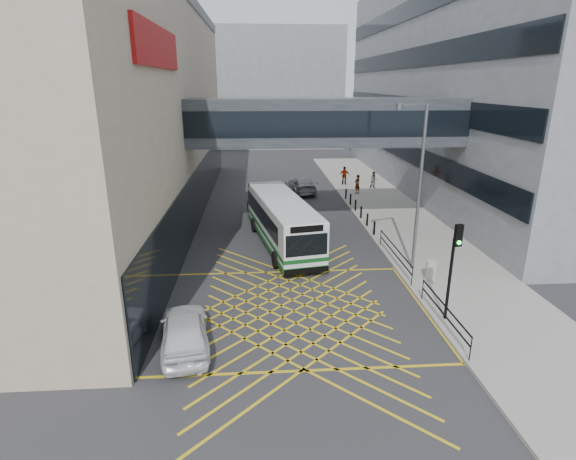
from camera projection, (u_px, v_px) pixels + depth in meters
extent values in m
plane|color=#333335|center=(294.00, 311.00, 20.55)|extent=(120.00, 120.00, 0.00)
cube|color=#B5A68B|center=(25.00, 111.00, 32.04)|extent=(24.00, 42.00, 16.00)
cube|color=black|center=(201.00, 191.00, 34.70)|extent=(0.10, 41.50, 4.00)
cube|color=#9E0F0F|center=(158.00, 47.00, 20.36)|extent=(0.18, 9.00, 1.80)
cube|color=gray|center=(530.00, 82.00, 41.73)|extent=(24.00, 44.00, 20.00)
cube|color=black|center=(399.00, 148.00, 42.82)|extent=(0.10, 43.50, 1.60)
cube|color=black|center=(402.00, 105.00, 41.57)|extent=(0.10, 43.50, 1.60)
cube|color=black|center=(405.00, 59.00, 40.32)|extent=(0.10, 43.50, 1.60)
cube|color=black|center=(409.00, 10.00, 39.07)|extent=(0.10, 43.50, 1.60)
cube|color=gray|center=(253.00, 89.00, 74.47)|extent=(28.00, 16.00, 18.00)
cube|color=#34393E|center=(325.00, 121.00, 29.77)|extent=(20.00, 4.00, 3.00)
cube|color=black|center=(330.00, 124.00, 27.86)|extent=(19.50, 0.06, 1.60)
cube|color=black|center=(321.00, 119.00, 31.69)|extent=(19.50, 0.06, 1.60)
cube|color=#9B968D|center=(392.00, 214.00, 35.32)|extent=(6.00, 54.00, 0.16)
cube|color=gold|center=(294.00, 311.00, 20.54)|extent=(12.00, 9.00, 0.01)
cube|color=silver|center=(282.00, 220.00, 28.36)|extent=(4.39, 11.09, 2.66)
cube|color=#0E481A|center=(282.00, 238.00, 28.72)|extent=(4.44, 11.13, 0.33)
cube|color=#0E481A|center=(282.00, 230.00, 28.56)|extent=(4.46, 11.14, 0.22)
cube|color=black|center=(280.00, 213.00, 28.79)|extent=(4.20, 9.74, 1.03)
cube|color=black|center=(307.00, 245.00, 23.32)|extent=(2.24, 0.49, 1.18)
cube|color=black|center=(307.00, 229.00, 23.03)|extent=(1.75, 0.38, 0.34)
cube|color=silver|center=(282.00, 200.00, 27.94)|extent=(4.36, 10.99, 0.10)
cube|color=black|center=(306.00, 270.00, 23.75)|extent=(2.44, 0.55, 0.30)
cube|color=black|center=(265.00, 215.00, 33.70)|extent=(2.44, 0.55, 0.30)
cylinder|color=black|center=(276.00, 260.00, 25.18)|extent=(0.45, 1.02, 0.98)
cylinder|color=black|center=(318.00, 256.00, 25.76)|extent=(0.45, 1.02, 0.98)
cylinder|color=black|center=(254.00, 225.00, 31.33)|extent=(0.45, 1.02, 0.98)
cylinder|color=black|center=(288.00, 222.00, 31.92)|extent=(0.45, 1.02, 0.98)
imported|color=silver|center=(185.00, 330.00, 17.47)|extent=(2.77, 5.15, 1.56)
imported|color=black|center=(261.00, 209.00, 34.02)|extent=(2.71, 5.38, 1.61)
imported|color=gray|center=(301.00, 184.00, 42.53)|extent=(2.97, 5.33, 1.57)
cylinder|color=black|center=(450.00, 280.00, 19.02)|extent=(0.15, 0.15, 3.69)
cube|color=black|center=(458.00, 235.00, 18.16)|extent=(0.33, 0.23, 0.92)
sphere|color=#19E533|center=(459.00, 243.00, 18.14)|extent=(0.19, 0.19, 0.17)
cylinder|color=slate|center=(419.00, 191.00, 23.52)|extent=(0.23, 0.23, 8.79)
cube|color=slate|center=(414.00, 104.00, 21.78)|extent=(1.67, 0.78, 0.11)
cylinder|color=slate|center=(399.00, 107.00, 21.43)|extent=(0.40, 0.40, 0.27)
cylinder|color=#ADA89E|center=(431.00, 270.00, 23.40)|extent=(0.56, 0.56, 0.97)
cube|color=black|center=(445.00, 306.00, 18.70)|extent=(0.05, 5.00, 0.05)
cube|color=black|center=(444.00, 314.00, 18.83)|extent=(0.05, 5.00, 0.05)
cube|color=black|center=(395.00, 247.00, 25.34)|extent=(0.05, 6.00, 0.05)
cube|color=black|center=(395.00, 254.00, 25.46)|extent=(0.05, 6.00, 0.05)
cylinder|color=black|center=(471.00, 349.00, 16.47)|extent=(0.04, 0.04, 1.00)
cylinder|color=black|center=(423.00, 289.00, 21.21)|extent=(0.04, 0.04, 1.00)
cylinder|color=black|center=(412.00, 276.00, 22.64)|extent=(0.04, 0.04, 1.00)
cylinder|color=black|center=(381.00, 237.00, 28.32)|extent=(0.04, 0.04, 1.00)
cylinder|color=black|center=(374.00, 228.00, 30.24)|extent=(0.14, 0.14, 0.90)
cylinder|color=black|center=(367.00, 220.00, 32.14)|extent=(0.14, 0.14, 0.90)
cylinder|color=black|center=(361.00, 212.00, 34.03)|extent=(0.14, 0.14, 0.90)
cylinder|color=black|center=(356.00, 205.00, 35.93)|extent=(0.14, 0.14, 0.90)
cylinder|color=black|center=(351.00, 199.00, 37.82)|extent=(0.14, 0.14, 0.90)
cylinder|color=black|center=(346.00, 194.00, 39.72)|extent=(0.14, 0.14, 0.90)
imported|color=gray|center=(357.00, 184.00, 41.42)|extent=(0.85, 0.81, 1.75)
imported|color=gray|center=(374.00, 180.00, 43.55)|extent=(0.81, 0.51, 1.60)
imported|color=gray|center=(344.00, 176.00, 45.06)|extent=(1.15, 0.72, 1.82)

